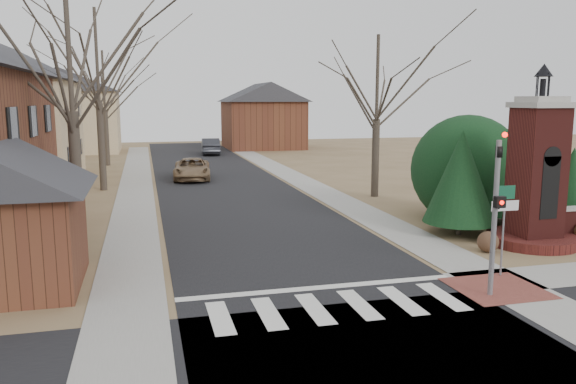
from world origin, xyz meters
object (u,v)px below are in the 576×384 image
object	(u,v)px
traffic_signal_pole	(496,202)
pickup_truck	(192,169)
sign_post	(504,212)
brick_gate_monument	(536,186)
distant_car	(210,146)

from	to	relation	value
traffic_signal_pole	pickup_truck	distance (m)	25.35
sign_post	brick_gate_monument	size ratio (longest dim) A/B	0.42
pickup_truck	distant_car	size ratio (longest dim) A/B	1.06
brick_gate_monument	sign_post	bearing A→B (deg)	-138.58
traffic_signal_pole	brick_gate_monument	xyz separation A→B (m)	(4.70, 4.42, -0.42)
brick_gate_monument	distant_car	bearing A→B (deg)	101.27
traffic_signal_pole	pickup_truck	size ratio (longest dim) A/B	0.90
traffic_signal_pole	brick_gate_monument	size ratio (longest dim) A/B	0.69
brick_gate_monument	distant_car	world-z (taller)	brick_gate_monument
brick_gate_monument	distant_car	distance (m)	37.89
sign_post	brick_gate_monument	world-z (taller)	brick_gate_monument
sign_post	pickup_truck	world-z (taller)	sign_post
distant_car	sign_post	bearing A→B (deg)	99.68
distant_car	pickup_truck	bearing A→B (deg)	83.32
sign_post	distant_car	world-z (taller)	sign_post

